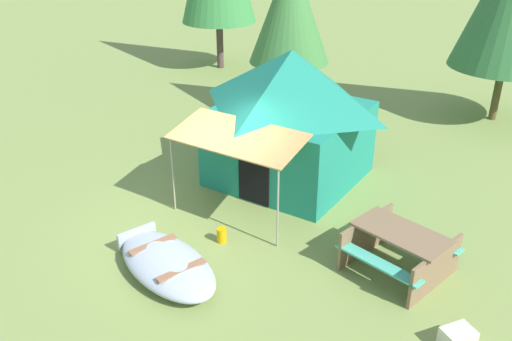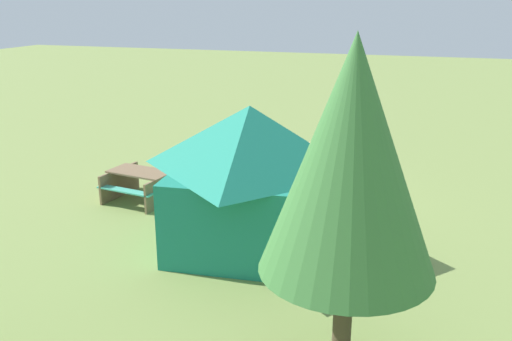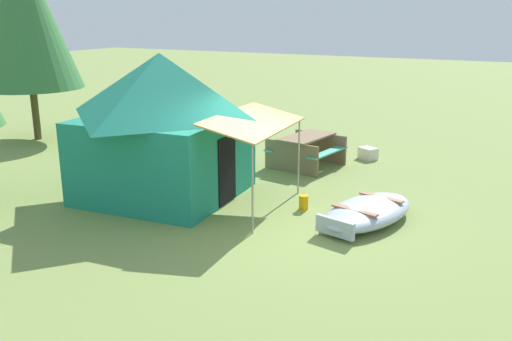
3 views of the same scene
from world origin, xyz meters
name	(u,v)px [view 1 (image 1 of 3)]	position (x,y,z in m)	size (l,w,h in m)	color
ground_plane	(205,221)	(0.00, 0.00, 0.00)	(80.00, 80.00, 0.00)	olive
beached_rowboat	(167,264)	(0.70, -1.69, 0.21)	(2.62, 1.71, 0.41)	#A4AFC0
canvas_cabin_tent	(290,115)	(0.21, 2.65, 1.57)	(3.50, 4.54, 3.03)	#1C806A
picnic_table	(400,247)	(3.80, 0.90, 0.49)	(1.82, 1.75, 0.80)	brown
cooler_box	(457,338)	(5.29, -0.27, 0.15)	(0.46, 0.34, 0.31)	beige
fuel_can	(222,235)	(0.78, -0.35, 0.15)	(0.19, 0.19, 0.29)	#DD9C0A
pine_tree_far_center	(290,8)	(-2.31, 6.17, 3.14)	(2.32, 2.32, 4.70)	#463A28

